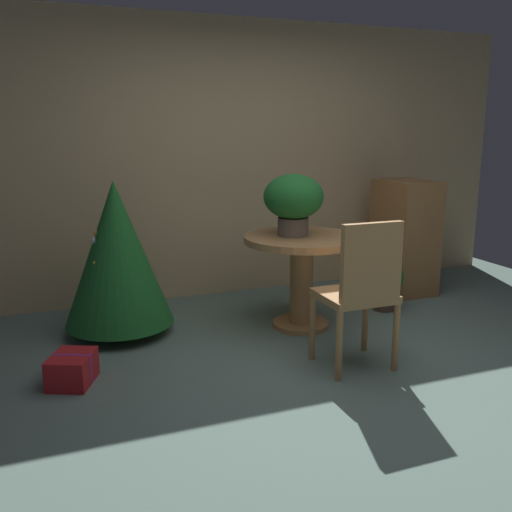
% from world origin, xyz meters
% --- Properties ---
extents(ground_plane, '(6.60, 6.60, 0.00)m').
position_xyz_m(ground_plane, '(0.00, 0.00, 0.00)').
color(ground_plane, slate).
extents(back_wall_panel, '(6.00, 0.10, 2.60)m').
position_xyz_m(back_wall_panel, '(0.00, 2.20, 1.30)').
color(back_wall_panel, tan).
rests_on(back_wall_panel, ground_plane).
extents(round_dining_table, '(0.93, 0.93, 0.76)m').
position_xyz_m(round_dining_table, '(0.16, 0.98, 0.55)').
color(round_dining_table, '#B27F4C').
rests_on(round_dining_table, ground_plane).
extents(flower_vase, '(0.48, 0.48, 0.49)m').
position_xyz_m(flower_vase, '(0.10, 1.03, 1.05)').
color(flower_vase, '#665B51').
rests_on(flower_vase, round_dining_table).
extents(wooden_chair_near, '(0.48, 0.42, 1.03)m').
position_xyz_m(wooden_chair_near, '(0.16, 0.08, 0.58)').
color(wooden_chair_near, '#B27F4C').
rests_on(wooden_chair_near, ground_plane).
extents(holiday_tree, '(0.85, 0.85, 1.22)m').
position_xyz_m(holiday_tree, '(-1.25, 1.36, 0.65)').
color(holiday_tree, brown).
rests_on(holiday_tree, ground_plane).
extents(gift_box_red, '(0.36, 0.39, 0.20)m').
position_xyz_m(gift_box_red, '(-1.67, 0.55, 0.10)').
color(gift_box_red, red).
rests_on(gift_box_red, ground_plane).
extents(wooden_cabinet, '(0.47, 0.61, 1.11)m').
position_xyz_m(wooden_cabinet, '(1.56, 1.55, 0.56)').
color(wooden_cabinet, '#9E6B3D').
rests_on(wooden_cabinet, ground_plane).
extents(potted_plant, '(0.32, 0.32, 0.47)m').
position_xyz_m(potted_plant, '(1.05, 1.10, 0.27)').
color(potted_plant, '#4C382D').
rests_on(potted_plant, ground_plane).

